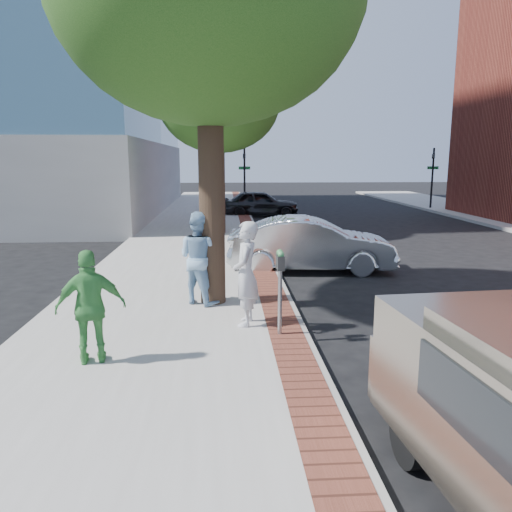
{
  "coord_description": "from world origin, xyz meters",
  "views": [
    {
      "loc": [
        -0.35,
        -8.34,
        3.12
      ],
      "look_at": [
        0.28,
        1.51,
        1.2
      ],
      "focal_mm": 35.0,
      "sensor_mm": 36.0,
      "label": 1
    }
  ],
  "objects": [
    {
      "name": "curb",
      "position": [
        1.05,
        8.0,
        0.07
      ],
      "size": [
        0.1,
        60.0,
        0.15
      ],
      "primitive_type": "cube",
      "color": "gray",
      "rests_on": "ground"
    },
    {
      "name": "signal_far",
      "position": [
        12.5,
        22.0,
        2.25
      ],
      "size": [
        0.7,
        0.15,
        3.8
      ],
      "color": "black",
      "rests_on": "ground"
    },
    {
      "name": "person_green",
      "position": [
        -2.31,
        -1.2,
        1.0
      ],
      "size": [
        1.06,
        0.64,
        1.7
      ],
      "primitive_type": "imported",
      "rotation": [
        0.0,
        0.0,
        3.38
      ],
      "color": "#469A49",
      "rests_on": "sidewalk"
    },
    {
      "name": "sidewalk",
      "position": [
        -1.5,
        8.0,
        0.07
      ],
      "size": [
        5.0,
        60.0,
        0.15
      ],
      "primitive_type": "cube",
      "color": "#9E9991",
      "rests_on": "ground"
    },
    {
      "name": "sedan_silver",
      "position": [
        2.07,
        5.35,
        0.76
      ],
      "size": [
        4.75,
        2.03,
        1.52
      ],
      "primitive_type": "imported",
      "rotation": [
        0.0,
        0.0,
        1.48
      ],
      "color": "silver",
      "rests_on": "ground"
    },
    {
      "name": "ground",
      "position": [
        0.0,
        0.0,
        0.0
      ],
      "size": [
        120.0,
        120.0,
        0.0
      ],
      "primitive_type": "plane",
      "color": "black",
      "rests_on": "ground"
    },
    {
      "name": "bg_car",
      "position": [
        1.65,
        19.29,
        0.72
      ],
      "size": [
        4.24,
        1.71,
        1.45
      ],
      "primitive_type": "imported",
      "rotation": [
        0.0,
        0.0,
        1.57
      ],
      "color": "black",
      "rests_on": "ground"
    },
    {
      "name": "tree_far",
      "position": [
        -0.5,
        12.0,
        5.3
      ],
      "size": [
        4.8,
        4.8,
        7.14
      ],
      "color": "black",
      "rests_on": "sidewalk"
    },
    {
      "name": "person_officer",
      "position": [
        -0.88,
        1.84,
        1.11
      ],
      "size": [
        1.19,
        1.14,
        1.93
      ],
      "primitive_type": "imported",
      "rotation": [
        0.0,
        0.0,
        2.51
      ],
      "color": "#87AFD2",
      "rests_on": "sidewalk"
    },
    {
      "name": "person_gray",
      "position": [
        0.03,
        0.38,
        1.1
      ],
      "size": [
        0.55,
        0.75,
        1.89
      ],
      "primitive_type": "imported",
      "rotation": [
        0.0,
        0.0,
        -1.72
      ],
      "color": "#BBBCC1",
      "rests_on": "sidewalk"
    },
    {
      "name": "office_base",
      "position": [
        -13.0,
        22.0,
        2.0
      ],
      "size": [
        18.2,
        22.2,
        4.0
      ],
      "primitive_type": "cube",
      "color": "gray",
      "rests_on": "ground"
    },
    {
      "name": "parking_meter",
      "position": [
        0.58,
        -0.19,
        1.21
      ],
      "size": [
        0.12,
        0.32,
        1.47
      ],
      "color": "gray",
      "rests_on": "sidewalk"
    },
    {
      "name": "brick_strip",
      "position": [
        0.7,
        8.0,
        0.15
      ],
      "size": [
        0.6,
        60.0,
        0.01
      ],
      "primitive_type": "cube",
      "color": "brown",
      "rests_on": "sidewalk"
    },
    {
      "name": "signal_near",
      "position": [
        0.9,
        22.0,
        2.25
      ],
      "size": [
        0.7,
        0.15,
        3.8
      ],
      "color": "black",
      "rests_on": "ground"
    }
  ]
}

